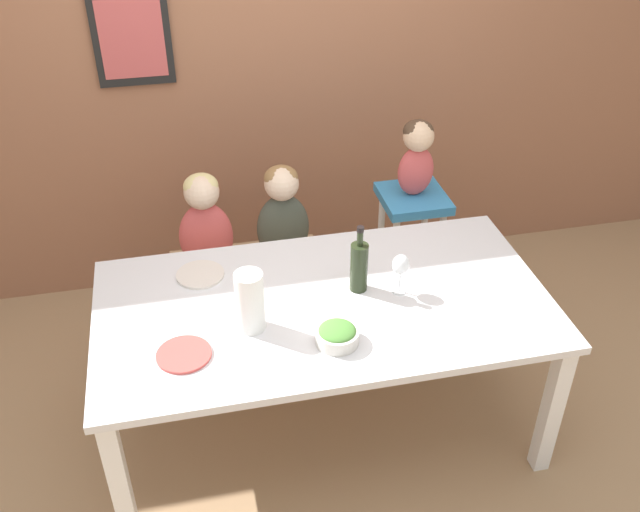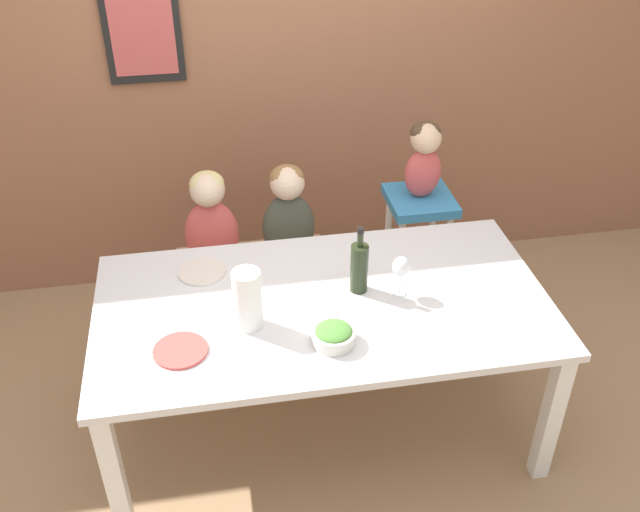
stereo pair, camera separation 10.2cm
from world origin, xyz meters
name	(u,v)px [view 2 (the right image)]	position (x,y,z in m)	size (l,w,h in m)	color
ground_plane	(323,423)	(0.00, 0.00, 0.00)	(14.00, 14.00, 0.00)	#9E7A56
wall_back	(277,50)	(0.00, 1.37, 1.35)	(10.00, 0.09, 2.70)	#8E5B42
dining_table	(323,317)	(0.00, 0.00, 0.66)	(1.89, 1.00, 0.74)	silver
chair_far_left	(216,277)	(-0.43, 0.76, 0.38)	(0.39, 0.41, 0.45)	silver
chair_far_center	(290,269)	(-0.04, 0.76, 0.38)	(0.39, 0.41, 0.45)	silver
chair_right_highchair	(418,224)	(0.65, 0.76, 0.58)	(0.33, 0.35, 0.75)	silver
person_child_left	(210,218)	(-0.43, 0.76, 0.74)	(0.27, 0.18, 0.53)	#C64C4C
person_child_center	(288,211)	(-0.04, 0.76, 0.74)	(0.27, 0.18, 0.53)	#3D4238
person_baby_right	(424,153)	(0.65, 0.76, 1.00)	(0.19, 0.16, 0.40)	#C64C4C
wine_bottle	(359,266)	(0.16, 0.06, 0.86)	(0.08, 0.08, 0.31)	#232D19
paper_towel_roll	(248,300)	(-0.32, -0.10, 0.87)	(0.11, 0.11, 0.26)	white
wine_glass_near	(401,267)	(0.33, 0.00, 0.87)	(0.07, 0.07, 0.18)	white
salad_bowl_large	(334,335)	(-0.01, -0.26, 0.77)	(0.17, 0.17, 0.08)	silver
dinner_plate_front_left	(180,350)	(-0.59, -0.21, 0.74)	(0.21, 0.21, 0.01)	#D14C47
dinner_plate_back_left	(202,272)	(-0.49, 0.29, 0.74)	(0.21, 0.21, 0.01)	silver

